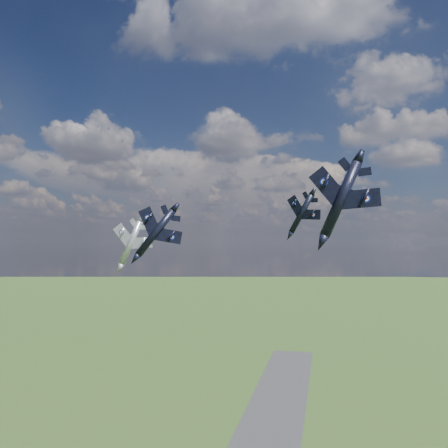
% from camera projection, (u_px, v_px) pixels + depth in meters
% --- Properties ---
extents(jet_lead_navy, '(13.43, 17.02, 9.17)m').
position_uv_depth(jet_lead_navy, '(156.00, 232.00, 85.67)').
color(jet_lead_navy, black).
extents(jet_right_navy, '(10.73, 14.19, 6.63)m').
position_uv_depth(jet_right_navy, '(341.00, 199.00, 54.79)').
color(jet_right_navy, black).
extents(jet_high_navy, '(15.32, 17.73, 8.12)m').
position_uv_depth(jet_high_navy, '(301.00, 213.00, 110.11)').
color(jet_high_navy, black).
extents(jet_left_silver, '(12.20, 15.46, 6.84)m').
position_uv_depth(jet_left_silver, '(131.00, 243.00, 97.46)').
color(jet_left_silver, '#95999F').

